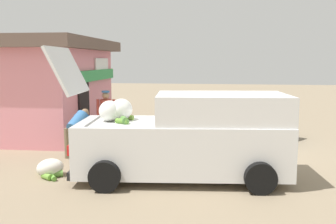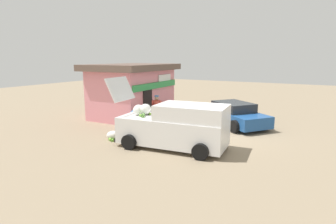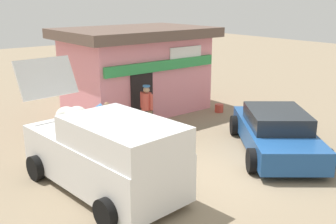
% 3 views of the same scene
% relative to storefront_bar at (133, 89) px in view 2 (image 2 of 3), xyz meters
% --- Properties ---
extents(ground_plane, '(60.00, 60.00, 0.00)m').
position_rel_storefront_bar_xyz_m(ground_plane, '(-1.45, -6.28, -1.67)').
color(ground_plane, gray).
extents(storefront_bar, '(5.77, 4.04, 3.22)m').
position_rel_storefront_bar_xyz_m(storefront_bar, '(0.00, 0.00, 0.00)').
color(storefront_bar, pink).
rests_on(storefront_bar, ground_plane).
extents(delivery_van, '(2.47, 4.99, 2.79)m').
position_rel_storefront_bar_xyz_m(delivery_van, '(-4.32, -5.29, -0.75)').
color(delivery_van, white).
rests_on(delivery_van, ground_plane).
extents(parked_sedan, '(4.04, 4.49, 1.24)m').
position_rel_storefront_bar_xyz_m(parked_sedan, '(0.75, -6.16, -1.08)').
color(parked_sedan, '#1E4C8C').
rests_on(parked_sedan, ground_plane).
extents(vendor_standing, '(0.38, 0.57, 1.60)m').
position_rel_storefront_bar_xyz_m(vendor_standing, '(-1.24, -2.50, -0.76)').
color(vendor_standing, '#726047').
rests_on(vendor_standing, ground_plane).
extents(customer_bending, '(0.78, 0.64, 1.23)m').
position_rel_storefront_bar_xyz_m(customer_bending, '(-2.97, -2.27, -0.89)').
color(customer_bending, '#726047').
rests_on(customer_bending, ground_plane).
extents(unloaded_banana_pile, '(0.75, 0.73, 0.38)m').
position_rel_storefront_bar_xyz_m(unloaded_banana_pile, '(-4.65, -2.30, -1.50)').
color(unloaded_banana_pile, silver).
rests_on(unloaded_banana_pile, ground_plane).
extents(paint_bucket, '(0.33, 0.33, 0.31)m').
position_rel_storefront_bar_xyz_m(paint_bucket, '(2.40, -2.19, -1.51)').
color(paint_bucket, '#BF3F33').
rests_on(paint_bucket, ground_plane).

